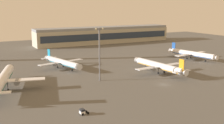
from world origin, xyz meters
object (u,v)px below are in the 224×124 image
at_px(airplane_near_gate, 191,54).
at_px(airplane_mid_apron, 62,62).
at_px(airplane_terminal_side, 2,80).
at_px(pushback_tug, 83,112).
at_px(apron_light_central, 100,51).
at_px(airplane_far_stand, 159,66).

relative_size(airplane_near_gate, airplane_mid_apron, 1.06).
height_order(airplane_terminal_side, airplane_near_gate, airplane_terminal_side).
xyz_separation_m(pushback_tug, apron_light_central, (23.61, 36.46, 13.91)).
xyz_separation_m(airplane_terminal_side, pushback_tug, (21.05, -41.63, -3.50)).
bearing_deg(airplane_terminal_side, airplane_far_stand, 10.48).
relative_size(airplane_far_stand, airplane_mid_apron, 1.09).
distance_m(airplane_near_gate, pushback_tug, 119.25).
bearing_deg(airplane_far_stand, pushback_tug, -153.92).
relative_size(airplane_far_stand, airplane_near_gate, 1.03).
distance_m(airplane_far_stand, airplane_terminal_side, 80.89).
distance_m(airplane_mid_apron, pushback_tug, 74.11).
relative_size(airplane_near_gate, pushback_tug, 12.33).
xyz_separation_m(airplane_far_stand, apron_light_central, (-36.01, 0.84, 11.06)).
xyz_separation_m(airplane_terminal_side, airplane_near_gate, (125.54, 15.78, -0.75)).
bearing_deg(airplane_far_stand, apron_light_central, 173.88).
distance_m(airplane_terminal_side, airplane_near_gate, 126.53).
bearing_deg(airplane_mid_apron, airplane_near_gate, 156.28).
distance_m(airplane_far_stand, airplane_near_gate, 49.88).
bearing_deg(apron_light_central, airplane_mid_apron, 102.88).
height_order(airplane_mid_apron, apron_light_central, apron_light_central).
bearing_deg(pushback_tug, airplane_mid_apron, -15.52).
bearing_deg(airplane_far_stand, airplane_near_gate, 21.11).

